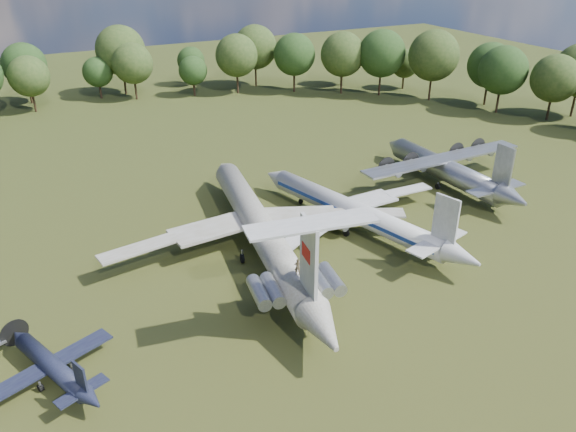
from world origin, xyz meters
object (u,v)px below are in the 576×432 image
tu104_jet (354,215)px  small_prop_west (53,369)px  person_on_il62 (298,267)px  il62_airliner (261,234)px  an12_transport (445,172)px

tu104_jet → small_prop_west: 41.44m
small_prop_west → person_on_il62: bearing=-25.4°
person_on_il62 → small_prop_west: bearing=25.2°
il62_airliner → person_on_il62: size_ratio=27.50×
tu104_jet → small_prop_west: (-39.54, -12.41, -0.81)m
an12_transport → small_prop_west: size_ratio=2.02×
il62_airliner → person_on_il62: (-2.07, -13.74, 3.40)m
an12_transport → person_on_il62: 41.67m
il62_airliner → an12_transport: il62_airliner is taller
tu104_jet → an12_transport: an12_transport is taller
tu104_jet → an12_transport: 21.69m
tu104_jet → small_prop_west: bearing=-177.7°
tu104_jet → person_on_il62: person_on_il62 is taller
an12_transport → small_prop_west: an12_transport is taller
tu104_jet → il62_airliner: bearing=164.7°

